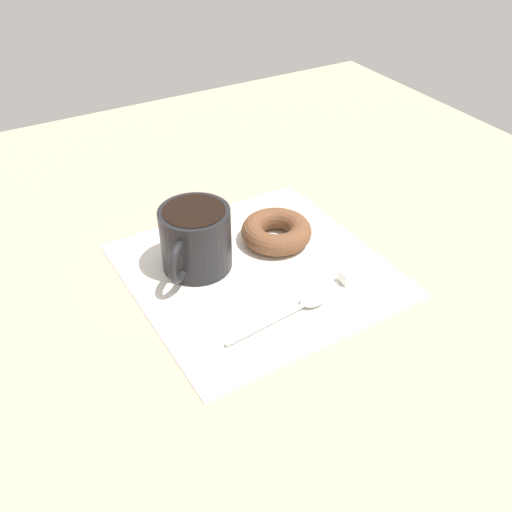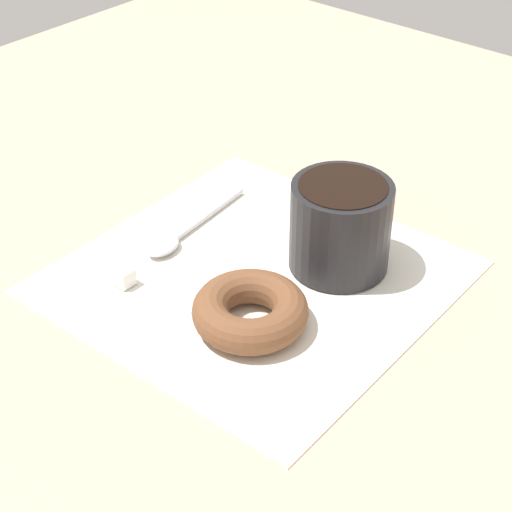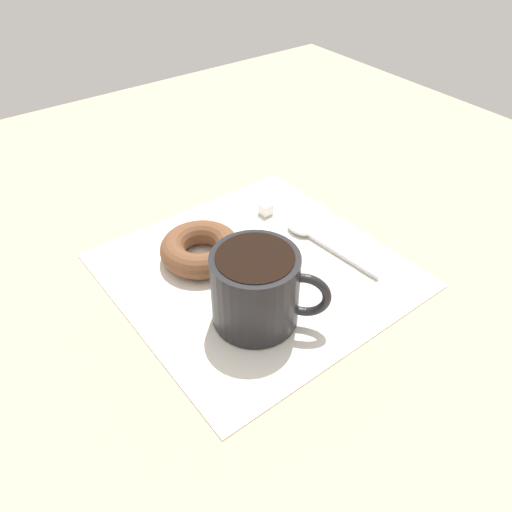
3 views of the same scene
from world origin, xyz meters
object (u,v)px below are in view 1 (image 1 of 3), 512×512
(donut, at_px, (276,231))
(spoon, at_px, (300,306))
(sugar_cube, at_px, (347,277))
(coffee_cup, at_px, (195,238))

(donut, bearing_deg, spoon, -20.27)
(donut, xyz_separation_m, spoon, (0.13, -0.05, -0.01))
(spoon, height_order, sugar_cube, sugar_cube)
(donut, bearing_deg, sugar_cube, 13.78)
(donut, relative_size, sugar_cube, 6.30)
(coffee_cup, distance_m, spoon, 0.15)
(spoon, relative_size, sugar_cube, 9.44)
(sugar_cube, bearing_deg, coffee_cup, -129.98)
(coffee_cup, bearing_deg, donut, 88.41)
(spoon, bearing_deg, sugar_cube, 99.45)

